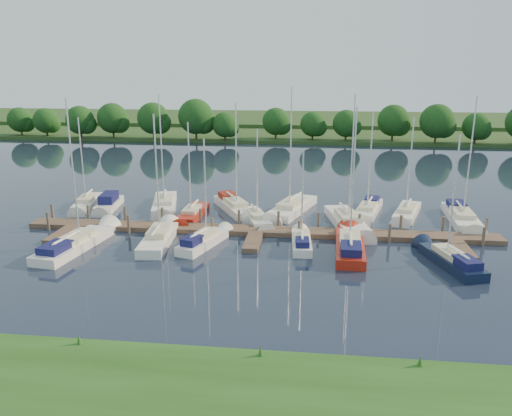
# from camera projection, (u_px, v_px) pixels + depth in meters

# --- Properties ---
(ground) EXTENTS (260.00, 260.00, 0.00)m
(ground) POSITION_uv_depth(u_px,v_px,m) (244.00, 269.00, 34.77)
(ground) COLOR #1A2334
(ground) RESTS_ON ground
(dock) EXTENTS (40.00, 6.00, 0.40)m
(dock) POSITION_uv_depth(u_px,v_px,m) (256.00, 233.00, 41.70)
(dock) COLOR #4E392C
(dock) RESTS_ON ground
(mooring_pilings) EXTENTS (38.24, 2.84, 2.00)m
(mooring_pilings) POSITION_uv_depth(u_px,v_px,m) (258.00, 225.00, 42.67)
(mooring_pilings) COLOR #473D33
(mooring_pilings) RESTS_ON ground
(far_shore) EXTENTS (180.00, 30.00, 0.60)m
(far_shore) POSITION_uv_depth(u_px,v_px,m) (292.00, 133.00, 106.44)
(far_shore) COLOR #24471B
(far_shore) RESTS_ON ground
(distant_hill) EXTENTS (220.00, 40.00, 1.40)m
(distant_hill) POSITION_uv_depth(u_px,v_px,m) (297.00, 120.00, 130.25)
(distant_hill) COLOR #314B20
(distant_hill) RESTS_ON ground
(treeline) EXTENTS (147.40, 9.99, 8.20)m
(treeline) POSITION_uv_depth(u_px,v_px,m) (310.00, 121.00, 92.46)
(treeline) COLOR #38281C
(treeline) RESTS_ON ground
(sailboat_n_0) EXTENTS (2.72, 7.32, 9.39)m
(sailboat_n_0) POSITION_uv_depth(u_px,v_px,m) (87.00, 204.00, 50.32)
(sailboat_n_0) COLOR white
(sailboat_n_0) RESTS_ON ground
(motorboat) EXTENTS (2.32, 6.04, 1.90)m
(motorboat) POSITION_uv_depth(u_px,v_px,m) (109.00, 205.00, 49.71)
(motorboat) COLOR white
(motorboat) RESTS_ON ground
(sailboat_n_2) EXTENTS (4.00, 9.30, 11.61)m
(sailboat_n_2) POSITION_uv_depth(u_px,v_px,m) (165.00, 206.00, 49.83)
(sailboat_n_2) COLOR white
(sailboat_n_2) RESTS_ON ground
(sailboat_n_3) EXTENTS (1.92, 7.27, 9.26)m
(sailboat_n_3) POSITION_uv_depth(u_px,v_px,m) (192.00, 215.00, 46.73)
(sailboat_n_3) COLOR #A91E0F
(sailboat_n_3) RESTS_ON ground
(sailboat_n_4) EXTENTS (5.35, 8.22, 10.96)m
(sailboat_n_4) POSITION_uv_depth(u_px,v_px,m) (235.00, 208.00, 48.81)
(sailboat_n_4) COLOR white
(sailboat_n_4) RESTS_ON ground
(sailboat_n_5) EXTENTS (3.55, 6.83, 8.83)m
(sailboat_n_5) POSITION_uv_depth(u_px,v_px,m) (257.00, 219.00, 45.27)
(sailboat_n_5) COLOR white
(sailboat_n_5) RESTS_ON ground
(sailboat_n_6) EXTENTS (4.77, 9.75, 12.34)m
(sailboat_n_6) POSITION_uv_depth(u_px,v_px,m) (290.00, 210.00, 48.24)
(sailboat_n_6) COLOR white
(sailboat_n_6) RESTS_ON ground
(sailboat_n_7) EXTENTS (3.77, 9.49, 11.97)m
(sailboat_n_7) POSITION_uv_depth(u_px,v_px,m) (348.00, 224.00, 44.04)
(sailboat_n_7) COLOR white
(sailboat_n_7) RESTS_ON ground
(sailboat_n_8) EXTENTS (3.52, 8.00, 10.01)m
(sailboat_n_8) POSITION_uv_depth(u_px,v_px,m) (368.00, 210.00, 48.11)
(sailboat_n_8) COLOR white
(sailboat_n_8) RESTS_ON ground
(sailboat_n_9) EXTENTS (3.71, 7.66, 9.72)m
(sailboat_n_9) POSITION_uv_depth(u_px,v_px,m) (406.00, 214.00, 47.10)
(sailboat_n_9) COLOR white
(sailboat_n_9) RESTS_ON ground
(sailboat_n_10) EXTENTS (2.67, 9.30, 11.68)m
(sailboat_n_10) POSITION_uv_depth(u_px,v_px,m) (462.00, 218.00, 45.52)
(sailboat_n_10) COLOR white
(sailboat_n_10) RESTS_ON ground
(sailboat_s_0) EXTENTS (3.31, 9.51, 11.87)m
(sailboat_s_0) POSITION_uv_depth(u_px,v_px,m) (77.00, 244.00, 38.81)
(sailboat_s_0) COLOR white
(sailboat_s_0) RESTS_ON ground
(sailboat_s_1) EXTENTS (2.53, 8.26, 10.65)m
(sailboat_s_1) POSITION_uv_depth(u_px,v_px,m) (159.00, 239.00, 39.99)
(sailboat_s_1) COLOR white
(sailboat_s_1) RESTS_ON ground
(sailboat_s_2) EXTENTS (3.26, 6.72, 8.82)m
(sailboat_s_2) POSITION_uv_depth(u_px,v_px,m) (204.00, 242.00, 39.26)
(sailboat_s_2) COLOR white
(sailboat_s_2) RESTS_ON ground
(sailboat_s_3) EXTENTS (1.78, 6.11, 7.95)m
(sailboat_s_3) POSITION_uv_depth(u_px,v_px,m) (301.00, 242.00, 39.20)
(sailboat_s_3) COLOR white
(sailboat_s_3) RESTS_ON ground
(sailboat_s_4) EXTENTS (2.39, 8.82, 11.29)m
(sailboat_s_4) POSITION_uv_depth(u_px,v_px,m) (350.00, 247.00, 38.13)
(sailboat_s_4) COLOR #A91E0F
(sailboat_s_4) RESTS_ON ground
(sailboat_s_5) EXTENTS (3.52, 7.45, 9.62)m
(sailboat_s_5) POSITION_uv_depth(u_px,v_px,m) (450.00, 261.00, 35.35)
(sailboat_s_5) COLOR black
(sailboat_s_5) RESTS_ON ground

